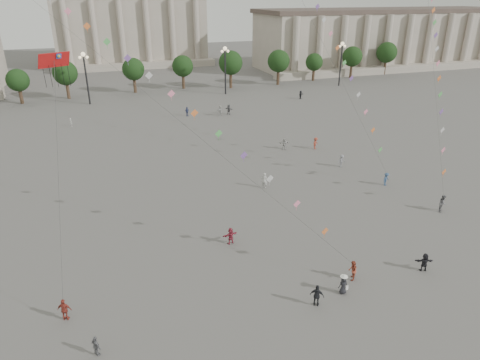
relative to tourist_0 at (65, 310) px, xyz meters
name	(u,v)px	position (x,y,z in m)	size (l,w,h in m)	color
ground	(305,287)	(17.95, -2.29, -0.88)	(360.00, 360.00, 0.00)	#514E4C
hall_east	(385,38)	(92.95, 91.60, 7.55)	(84.00, 26.22, 17.20)	gray
hall_central	(128,17)	(17.95, 126.93, 13.36)	(48.30, 34.30, 35.50)	gray
tree_row	(154,69)	(17.95, 75.71, 4.52)	(137.12, 5.12, 8.00)	#38271C
lamp_post_mid_west	(85,69)	(2.95, 67.71, 6.48)	(2.00, 0.90, 10.65)	#262628
lamp_post_mid_east	(225,62)	(32.95, 67.71, 6.48)	(2.00, 0.90, 10.65)	#262628
lamp_post_far_east	(341,56)	(62.95, 67.71, 6.48)	(2.00, 0.90, 10.65)	#262628
person_crowd_0	(187,111)	(20.35, 51.75, -0.01)	(1.01, 0.42, 1.73)	navy
person_crowd_3	(424,262)	(28.47, -3.50, -0.05)	(1.53, 0.49, 1.65)	black
person_crowd_4	(220,111)	(26.37, 49.93, 0.09)	(1.80, 0.57, 1.94)	#B2B2AE
person_crowd_6	(341,161)	(34.34, 19.35, 0.00)	(1.13, 0.65, 1.75)	slate
person_crowd_7	(284,144)	(30.05, 28.47, -0.02)	(1.59, 0.51, 1.72)	#B4B3B0
person_crowd_8	(316,143)	(34.52, 26.99, 0.02)	(1.15, 0.66, 1.79)	#9C3B2A
person_crowd_9	(301,95)	(47.20, 57.58, 0.04)	(1.69, 0.54, 1.82)	black
person_crowd_10	(71,122)	(-0.47, 51.40, -0.11)	(0.56, 0.37, 1.54)	silver
person_crowd_12	(229,109)	(28.23, 50.29, 0.08)	(1.78, 0.57, 1.92)	#59585D
person_crowd_13	(264,180)	(22.00, 16.50, 0.09)	(0.70, 0.46, 1.93)	#B3B3AE
tourist_0	(65,310)	(0.00, 0.00, 0.00)	(1.03, 0.43, 1.75)	maroon
tourist_1	(317,296)	(17.78, -4.51, 0.03)	(1.06, 0.44, 1.80)	black
tourist_2	(231,236)	(14.34, 5.86, -0.06)	(1.51, 0.48, 1.63)	#99293C
tourist_3	(96,346)	(2.00, -4.18, -0.12)	(0.88, 0.37, 1.51)	slate
kite_flyer_0	(352,271)	(22.05, -2.61, -0.01)	(0.84, 0.66, 1.73)	#9B3E2A
kite_flyer_1	(386,179)	(36.30, 12.32, -0.06)	(1.05, 0.61, 1.63)	#324D72
kite_flyer_2	(443,203)	(37.84, 4.65, 0.07)	(0.92, 0.72, 1.89)	slate
hat_person	(343,284)	(20.42, -3.90, -0.06)	(0.74, 0.60, 1.69)	black
dragon_kite	(56,72)	(1.68, 5.84, 15.66)	(2.19, 3.70, 16.90)	#B01213
kite_train_west	(51,4)	(1.05, 24.37, 19.67)	(39.65, 50.24, 74.37)	#3F3F3F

